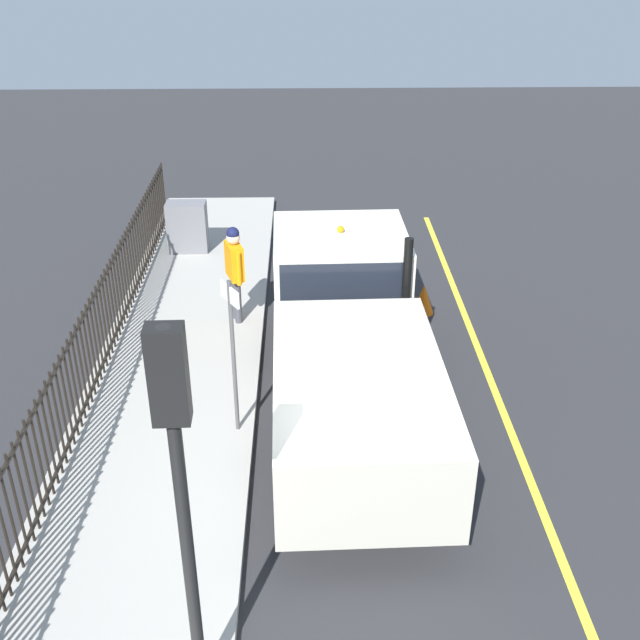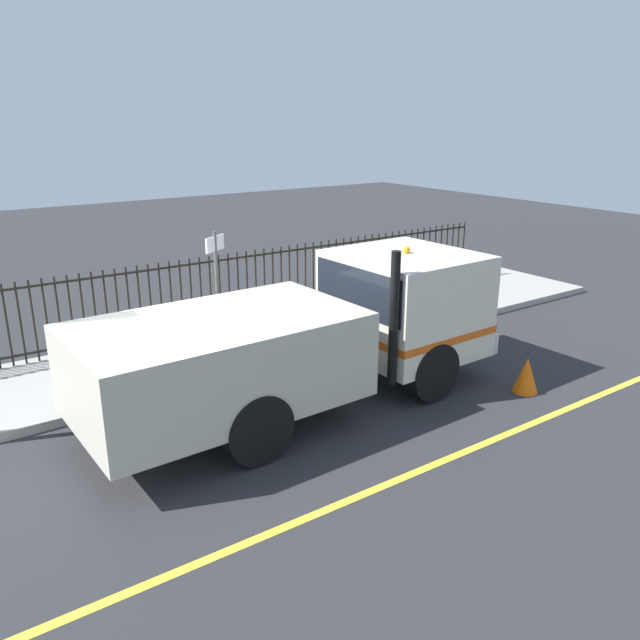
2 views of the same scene
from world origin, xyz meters
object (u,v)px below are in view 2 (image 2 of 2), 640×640
work_truck (325,327)px  traffic_cone (526,375)px  worker_standing (368,277)px  street_sign (217,287)px  utility_cabinet (438,270)px

work_truck → traffic_cone: 3.41m
worker_standing → traffic_cone: bearing=78.8°
street_sign → traffic_cone: bearing=-130.4°
street_sign → worker_standing: bearing=-85.9°
worker_standing → street_sign: bearing=-14.9°
work_truck → traffic_cone: size_ratio=11.43×
work_truck → traffic_cone: (-1.62, -2.86, -0.92)m
worker_standing → traffic_cone: worker_standing is taller
work_truck → street_sign: size_ratio=2.78×
work_truck → traffic_cone: bearing=58.9°
work_truck → utility_cabinet: bearing=118.1°
work_truck → street_sign: bearing=-150.5°
utility_cabinet → street_sign: bearing=103.2°
worker_standing → traffic_cone: (-3.52, -0.49, -0.98)m
traffic_cone → street_sign: (3.27, 3.85, 1.35)m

